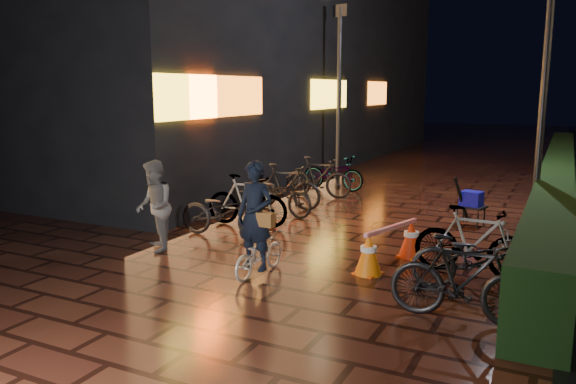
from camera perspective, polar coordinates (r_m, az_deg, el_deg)
The scene contains 11 objects.
ground at distance 8.97m, azimuth 2.62°, elevation -7.48°, with size 80.00×80.00×0.00m, color #381911.
hedge at distance 15.98m, azimuth 25.69°, elevation 1.25°, with size 0.70×20.00×1.00m, color black.
bystander_person at distance 9.84m, azimuth -13.44°, elevation -1.41°, with size 0.77×0.60×1.58m, color #5D5D5F.
storefront_block at distance 23.31m, azimuth -7.58°, elevation 14.60°, with size 12.09×22.00×9.00m.
lamp_post_hedge at distance 11.99m, azimuth 24.60°, elevation 9.86°, with size 0.48×0.26×5.15m.
lamp_post_sf at distance 17.29m, azimuth 5.22°, elevation 10.74°, with size 0.50×0.18×5.22m.
cyclist at distance 8.35m, azimuth -3.17°, elevation -4.24°, with size 0.64×1.24×1.74m.
traffic_barrier at distance 9.05m, azimuth 10.41°, elevation -5.36°, with size 0.80×1.60×0.65m.
cart_assembly at distance 12.00m, azimuth 18.05°, elevation -0.83°, with size 0.66×0.56×1.03m.
parked_bikes_storefront at distance 12.88m, azimuth -0.23°, elevation 0.32°, with size 1.99×6.41×1.05m.
parked_bikes_hedge at distance 7.98m, azimuth 18.26°, elevation -6.48°, with size 2.02×2.37×1.05m.
Camera 1 is at (3.44, -7.82, 2.75)m, focal length 35.00 mm.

